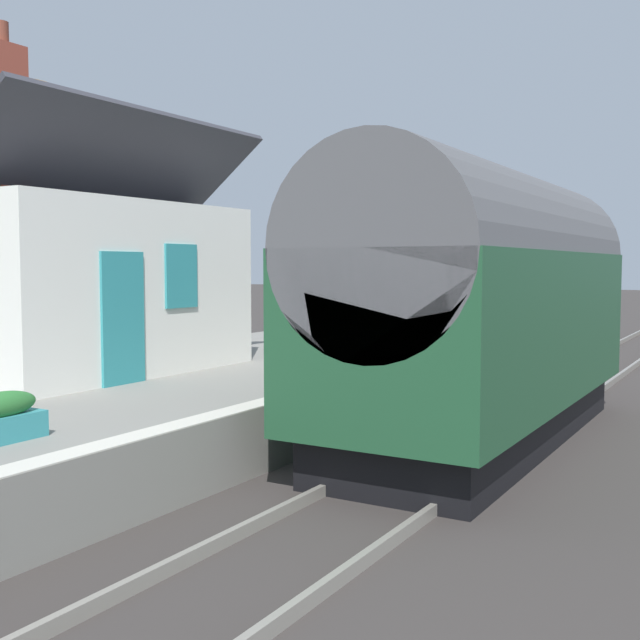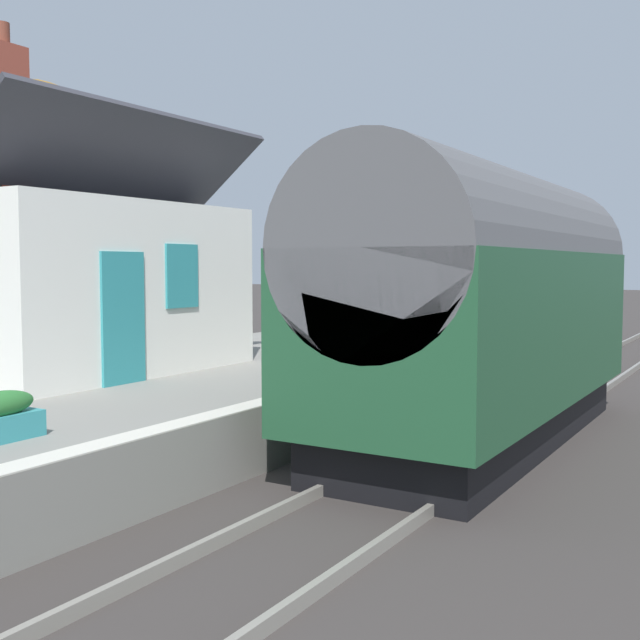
# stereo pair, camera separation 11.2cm
# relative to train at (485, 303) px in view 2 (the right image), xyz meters

# --- Properties ---
(ground_plane) EXTENTS (160.00, 160.00, 0.00)m
(ground_plane) POSITION_rel_train_xyz_m (1.38, 0.90, -2.21)
(ground_plane) COLOR #383330
(platform) EXTENTS (32.00, 6.69, 0.91)m
(platform) POSITION_rel_train_xyz_m (1.38, 5.24, -1.76)
(platform) COLOR gray
(platform) RESTS_ON ground
(platform_edge_coping) EXTENTS (32.00, 0.36, 0.02)m
(platform_edge_coping) POSITION_rel_train_xyz_m (1.38, 2.08, -1.29)
(platform_edge_coping) COLOR beige
(platform_edge_coping) RESTS_ON platform
(rail_near) EXTENTS (52.00, 0.08, 0.14)m
(rail_near) POSITION_rel_train_xyz_m (1.38, -0.72, -2.14)
(rail_near) COLOR gray
(rail_near) RESTS_ON ground
(rail_far) EXTENTS (52.00, 0.08, 0.14)m
(rail_far) POSITION_rel_train_xyz_m (1.38, 0.72, -2.14)
(rail_far) COLOR gray
(rail_far) RESTS_ON ground
(train) EXTENTS (8.48, 2.73, 4.32)m
(train) POSITION_rel_train_xyz_m (0.00, 0.00, 0.00)
(train) COLOR black
(train) RESTS_ON ground
(station_building) EXTENTS (5.86, 3.67, 5.68)m
(station_building) POSITION_rel_train_xyz_m (-2.13, 6.63, 0.33)
(station_building) COLOR white
(station_building) RESTS_ON platform
(bench_by_lamp) EXTENTS (1.41, 0.46, 0.88)m
(bench_by_lamp) POSITION_rel_train_xyz_m (8.39, 4.09, -0.82)
(bench_by_lamp) COLOR #26727F
(bench_by_lamp) RESTS_ON platform
(bench_platform_end) EXTENTS (1.41, 0.47, 0.88)m
(bench_platform_end) POSITION_rel_train_xyz_m (3.87, 4.26, -0.82)
(bench_platform_end) COLOR #26727F
(bench_platform_end) RESTS_ON platform
(bench_mid_platform) EXTENTS (1.41, 0.47, 0.88)m
(bench_mid_platform) POSITION_rel_train_xyz_m (12.09, 4.30, -0.82)
(bench_mid_platform) COLOR #26727F
(bench_mid_platform) RESTS_ON platform
(planter_under_sign) EXTENTS (0.58, 0.58, 0.89)m
(planter_under_sign) POSITION_rel_train_xyz_m (10.79, 3.05, -0.83)
(planter_under_sign) COLOR #9E5138
(planter_under_sign) RESTS_ON platform
(planter_edge_far) EXTENTS (0.45, 0.45, 0.77)m
(planter_edge_far) POSITION_rel_train_xyz_m (12.17, 2.54, -0.92)
(planter_edge_far) COLOR black
(planter_edge_far) RESTS_ON platform
(planter_by_door) EXTENTS (0.95, 0.32, 0.57)m
(planter_by_door) POSITION_rel_train_xyz_m (10.13, 3.34, -1.03)
(planter_by_door) COLOR #9E5138
(planter_by_door) RESTS_ON platform
(planter_edge_near) EXTENTS (0.66, 0.66, 0.92)m
(planter_edge_near) POSITION_rel_train_xyz_m (2.81, 4.86, -0.85)
(planter_edge_near) COLOR #9E5138
(planter_edge_near) RESTS_ON platform
(planter_corner_building) EXTENTS (0.51, 0.51, 0.78)m
(planter_corner_building) POSITION_rel_train_xyz_m (7.87, 5.18, -0.92)
(planter_corner_building) COLOR black
(planter_corner_building) RESTS_ON platform
(lamp_post_platform) EXTENTS (0.32, 0.50, 4.01)m
(lamp_post_platform) POSITION_rel_train_xyz_m (10.64, 2.89, 1.47)
(lamp_post_platform) COLOR black
(lamp_post_platform) RESTS_ON platform
(station_sign_board) EXTENTS (0.96, 0.06, 1.57)m
(station_sign_board) POSITION_rel_train_xyz_m (6.81, 2.87, -0.11)
(station_sign_board) COLOR black
(station_sign_board) RESTS_ON platform
(tree_far_right) EXTENTS (3.54, 3.43, 7.56)m
(tree_far_right) POSITION_rel_train_xyz_m (1.79, 12.75, 3.38)
(tree_far_right) COLOR #4C3828
(tree_far_right) RESTS_ON ground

